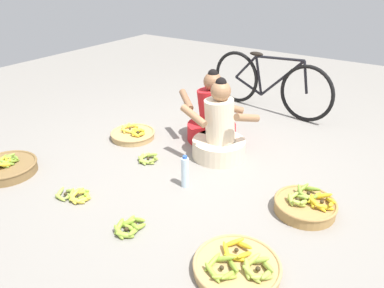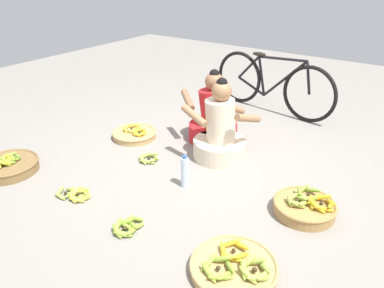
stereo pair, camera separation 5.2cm
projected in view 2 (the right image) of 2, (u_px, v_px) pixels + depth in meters
The scene contains 12 objects.
ground_plane at pixel (204, 170), 3.46m from camera, with size 10.00×10.00×0.00m, color gray.
vendor_woman_front at pixel (220, 133), 3.57m from camera, with size 0.66×0.54×0.81m.
vendor_woman_behind at pixel (213, 118), 3.92m from camera, with size 0.75×0.52×0.78m.
bicycle_leaning at pixel (272, 84), 4.64m from camera, with size 1.69×0.29×0.73m.
banana_basket_front_center at pixel (135, 134), 4.06m from camera, with size 0.48×0.48×0.13m.
banana_basket_back_right at pixel (305, 206), 2.84m from camera, with size 0.48×0.48×0.17m.
banana_basket_near_vendor at pixel (8, 166), 3.41m from camera, with size 0.54×0.54×0.16m.
banana_basket_back_left at pixel (234, 267), 2.31m from camera, with size 0.56×0.56×0.14m.
loose_bananas_back_center at pixel (77, 194), 3.04m from camera, with size 0.31×0.22×0.09m.
loose_bananas_front_left at pixel (127, 226), 2.67m from camera, with size 0.21×0.26×0.09m.
loose_bananas_mid_left at pixel (148, 158), 3.60m from camera, with size 0.22×0.22×0.09m.
water_bottle at pixel (185, 172), 3.15m from camera, with size 0.07×0.07×0.30m.
Camera 2 is at (1.62, -2.51, 1.76)m, focal length 34.65 mm.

